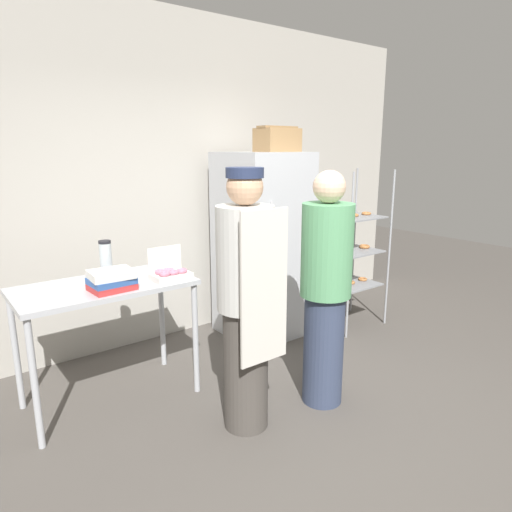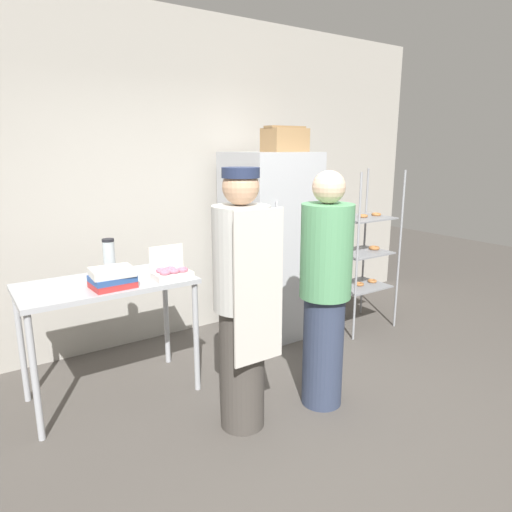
{
  "view_description": "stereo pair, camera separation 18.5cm",
  "coord_description": "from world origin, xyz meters",
  "px_view_note": "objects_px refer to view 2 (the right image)",
  "views": [
    {
      "loc": [
        -2.0,
        -1.88,
        1.85
      ],
      "look_at": [
        -0.04,
        0.67,
        1.09
      ],
      "focal_mm": 32.0,
      "sensor_mm": 36.0,
      "label": 1
    },
    {
      "loc": [
        -1.85,
        -1.99,
        1.85
      ],
      "look_at": [
        -0.04,
        0.67,
        1.09
      ],
      "focal_mm": 32.0,
      "sensor_mm": 36.0,
      "label": 2
    }
  ],
  "objects_px": {
    "donut_box": "(171,272)",
    "blender_pitcher": "(109,259)",
    "cardboard_storage_box": "(285,140)",
    "person_baker": "(242,299)",
    "person_customer": "(325,291)",
    "refrigerator": "(270,246)",
    "binder_stack": "(112,278)",
    "baking_rack": "(361,252)"
  },
  "relations": [
    {
      "from": "baking_rack",
      "to": "person_customer",
      "type": "relative_size",
      "value": 0.96
    },
    {
      "from": "donut_box",
      "to": "person_baker",
      "type": "relative_size",
      "value": 0.16
    },
    {
      "from": "donut_box",
      "to": "binder_stack",
      "type": "distance_m",
      "value": 0.43
    },
    {
      "from": "baking_rack",
      "to": "cardboard_storage_box",
      "type": "bearing_deg",
      "value": 155.37
    },
    {
      "from": "donut_box",
      "to": "person_baker",
      "type": "height_order",
      "value": "person_baker"
    },
    {
      "from": "cardboard_storage_box",
      "to": "person_customer",
      "type": "xyz_separation_m",
      "value": [
        -0.6,
        -1.25,
        -1.05
      ]
    },
    {
      "from": "person_baker",
      "to": "cardboard_storage_box",
      "type": "bearing_deg",
      "value": 43.37
    },
    {
      "from": "baking_rack",
      "to": "cardboard_storage_box",
      "type": "relative_size",
      "value": 4.1
    },
    {
      "from": "binder_stack",
      "to": "cardboard_storage_box",
      "type": "relative_size",
      "value": 0.73
    },
    {
      "from": "blender_pitcher",
      "to": "baking_rack",
      "type": "bearing_deg",
      "value": -4.44
    },
    {
      "from": "baking_rack",
      "to": "binder_stack",
      "type": "distance_m",
      "value": 2.6
    },
    {
      "from": "donut_box",
      "to": "baking_rack",
      "type": "bearing_deg",
      "value": 3.45
    },
    {
      "from": "binder_stack",
      "to": "person_baker",
      "type": "xyz_separation_m",
      "value": [
        0.61,
        -0.71,
        -0.07
      ]
    },
    {
      "from": "person_customer",
      "to": "refrigerator",
      "type": "bearing_deg",
      "value": 70.19
    },
    {
      "from": "cardboard_storage_box",
      "to": "person_baker",
      "type": "relative_size",
      "value": 0.23
    },
    {
      "from": "cardboard_storage_box",
      "to": "person_customer",
      "type": "bearing_deg",
      "value": -115.42
    },
    {
      "from": "refrigerator",
      "to": "binder_stack",
      "type": "distance_m",
      "value": 1.79
    },
    {
      "from": "blender_pitcher",
      "to": "person_baker",
      "type": "bearing_deg",
      "value": -62.34
    },
    {
      "from": "donut_box",
      "to": "binder_stack",
      "type": "bearing_deg",
      "value": 177.8
    },
    {
      "from": "binder_stack",
      "to": "person_customer",
      "type": "distance_m",
      "value": 1.48
    },
    {
      "from": "refrigerator",
      "to": "person_baker",
      "type": "height_order",
      "value": "refrigerator"
    },
    {
      "from": "donut_box",
      "to": "person_baker",
      "type": "xyz_separation_m",
      "value": [
        0.18,
        -0.69,
        -0.05
      ]
    },
    {
      "from": "person_baker",
      "to": "baking_rack",
      "type": "bearing_deg",
      "value": 22.56
    },
    {
      "from": "cardboard_storage_box",
      "to": "person_baker",
      "type": "height_order",
      "value": "cardboard_storage_box"
    },
    {
      "from": "baking_rack",
      "to": "person_customer",
      "type": "height_order",
      "value": "person_customer"
    },
    {
      "from": "cardboard_storage_box",
      "to": "person_baker",
      "type": "xyz_separation_m",
      "value": [
        -1.23,
        -1.16,
        -1.02
      ]
    },
    {
      "from": "donut_box",
      "to": "blender_pitcher",
      "type": "bearing_deg",
      "value": 137.33
    },
    {
      "from": "donut_box",
      "to": "cardboard_storage_box",
      "type": "height_order",
      "value": "cardboard_storage_box"
    },
    {
      "from": "blender_pitcher",
      "to": "person_customer",
      "type": "relative_size",
      "value": 0.17
    },
    {
      "from": "baking_rack",
      "to": "donut_box",
      "type": "distance_m",
      "value": 2.17
    },
    {
      "from": "binder_stack",
      "to": "person_baker",
      "type": "height_order",
      "value": "person_baker"
    },
    {
      "from": "blender_pitcher",
      "to": "binder_stack",
      "type": "xyz_separation_m",
      "value": [
        -0.08,
        -0.31,
        -0.06
      ]
    },
    {
      "from": "baking_rack",
      "to": "donut_box",
      "type": "bearing_deg",
      "value": -176.55
    },
    {
      "from": "blender_pitcher",
      "to": "cardboard_storage_box",
      "type": "relative_size",
      "value": 0.71
    },
    {
      "from": "binder_stack",
      "to": "person_customer",
      "type": "xyz_separation_m",
      "value": [
        1.25,
        -0.8,
        -0.11
      ]
    },
    {
      "from": "donut_box",
      "to": "blender_pitcher",
      "type": "height_order",
      "value": "blender_pitcher"
    },
    {
      "from": "cardboard_storage_box",
      "to": "person_baker",
      "type": "distance_m",
      "value": 1.98
    },
    {
      "from": "refrigerator",
      "to": "baking_rack",
      "type": "relative_size",
      "value": 1.11
    },
    {
      "from": "cardboard_storage_box",
      "to": "person_customer",
      "type": "height_order",
      "value": "cardboard_storage_box"
    },
    {
      "from": "cardboard_storage_box",
      "to": "person_customer",
      "type": "distance_m",
      "value": 1.74
    },
    {
      "from": "cardboard_storage_box",
      "to": "person_customer",
      "type": "relative_size",
      "value": 0.23
    },
    {
      "from": "baking_rack",
      "to": "cardboard_storage_box",
      "type": "height_order",
      "value": "cardboard_storage_box"
    }
  ]
}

